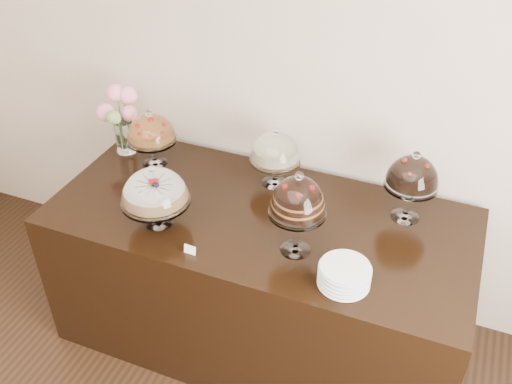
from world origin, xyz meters
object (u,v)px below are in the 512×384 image
at_px(flower_vase, 120,115).
at_px(cake_stand_dark_choco, 413,175).
at_px(cake_stand_sugar_sponge, 154,190).
at_px(cake_stand_choco_layer, 298,200).
at_px(cake_stand_cheesecake, 275,150).
at_px(display_counter, 259,278).
at_px(cake_stand_fruit_tart, 151,131).
at_px(plate_stack, 344,275).

bearing_deg(flower_vase, cake_stand_dark_choco, -0.76).
height_order(cake_stand_sugar_sponge, cake_stand_choco_layer, cake_stand_choco_layer).
height_order(cake_stand_cheesecake, flower_vase, flower_vase).
bearing_deg(display_counter, cake_stand_fruit_tart, 163.12).
xyz_separation_m(cake_stand_choco_layer, cake_stand_fruit_tart, (-1.01, 0.41, -0.08)).
bearing_deg(cake_stand_choco_layer, plate_stack, -26.65).
height_order(cake_stand_dark_choco, cake_stand_fruit_tart, cake_stand_dark_choco).
height_order(cake_stand_dark_choco, plate_stack, cake_stand_dark_choco).
height_order(cake_stand_cheesecake, cake_stand_fruit_tart, cake_stand_cheesecake).
xyz_separation_m(cake_stand_sugar_sponge, flower_vase, (-0.54, 0.54, 0.04)).
xyz_separation_m(display_counter, plate_stack, (0.53, -0.32, 0.50)).
relative_size(cake_stand_sugar_sponge, cake_stand_fruit_tart, 1.00).
bearing_deg(cake_stand_dark_choco, plate_stack, -105.90).
height_order(cake_stand_fruit_tart, flower_vase, flower_vase).
bearing_deg(display_counter, cake_stand_choco_layer, -35.75).
bearing_deg(cake_stand_fruit_tart, cake_stand_choco_layer, -22.28).
height_order(cake_stand_sugar_sponge, flower_vase, flower_vase).
relative_size(cake_stand_choco_layer, cake_stand_dark_choco, 1.13).
xyz_separation_m(cake_stand_sugar_sponge, cake_stand_cheesecake, (0.43, 0.55, 0.01)).
xyz_separation_m(cake_stand_dark_choco, plate_stack, (-0.17, -0.59, -0.21)).
relative_size(cake_stand_cheesecake, cake_stand_fruit_tart, 1.01).
xyz_separation_m(cake_stand_cheesecake, cake_stand_fruit_tart, (-0.72, -0.08, 0.00)).
bearing_deg(plate_stack, cake_stand_sugar_sponge, 175.64).
xyz_separation_m(display_counter, cake_stand_dark_choco, (0.70, 0.27, 0.71)).
bearing_deg(display_counter, flower_vase, 163.72).
bearing_deg(cake_stand_sugar_sponge, plate_stack, -4.36).
bearing_deg(plate_stack, cake_stand_fruit_tart, 156.77).
bearing_deg(plate_stack, cake_stand_choco_layer, 153.35).
bearing_deg(cake_stand_choco_layer, cake_stand_dark_choco, 45.77).
bearing_deg(display_counter, plate_stack, -31.29).
height_order(cake_stand_choco_layer, cake_stand_fruit_tart, cake_stand_choco_layer).
height_order(cake_stand_sugar_sponge, cake_stand_cheesecake, cake_stand_cheesecake).
bearing_deg(flower_vase, cake_stand_sugar_sponge, -45.04).
relative_size(flower_vase, plate_stack, 1.79).
bearing_deg(plate_stack, cake_stand_cheesecake, 131.86).
distance_m(cake_stand_dark_choco, flower_vase, 1.69).
distance_m(cake_stand_fruit_tart, flower_vase, 0.25).
height_order(flower_vase, plate_stack, flower_vase).
distance_m(cake_stand_cheesecake, flower_vase, 0.96).
distance_m(cake_stand_sugar_sponge, cake_stand_choco_layer, 0.72).
bearing_deg(cake_stand_fruit_tart, cake_stand_dark_choco, 1.51).
bearing_deg(cake_stand_fruit_tart, cake_stand_sugar_sponge, -57.93).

